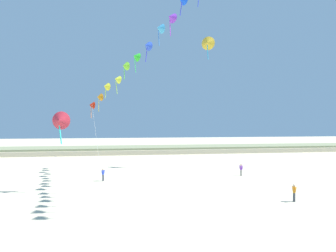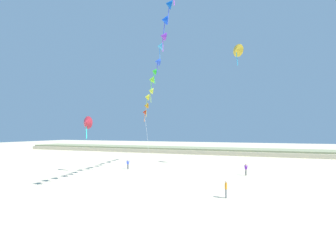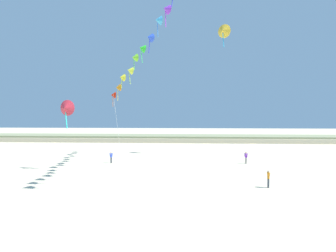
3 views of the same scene
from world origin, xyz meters
name	(u,v)px [view 2 (image 2 of 3)]	position (x,y,z in m)	size (l,w,h in m)	color
ground_plane	(115,196)	(0.00, 0.00, 0.00)	(240.00, 240.00, 0.00)	beige
dune_ridge	(218,151)	(0.00, 49.03, 0.70)	(120.00, 11.36, 1.41)	beige
person_near_left	(226,188)	(9.40, 3.14, 0.88)	(0.21, 0.54, 1.53)	#474C56
person_near_right	(246,169)	(9.93, 16.04, 0.90)	(0.51, 0.33, 1.55)	gray
person_mid_center	(128,164)	(-7.62, 15.28, 0.86)	(0.43, 0.41, 1.48)	#474C56
kite_banner_string	(161,43)	(-0.79, 12.27, 17.91)	(19.14, 27.36, 26.87)	red
large_kite_low_lead	(237,50)	(7.86, 24.29, 19.36)	(2.21, 1.75, 3.61)	yellow
large_kite_mid_trail	(86,123)	(-11.51, 10.30, 7.11)	(1.90, 0.91, 3.29)	red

